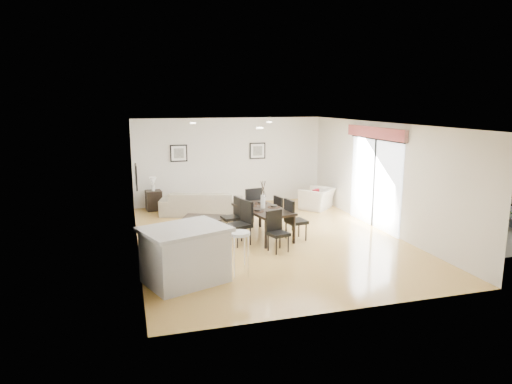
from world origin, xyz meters
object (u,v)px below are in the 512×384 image
object	(u,v)px
side_table	(154,200)
bar_stool	(240,238)
coffee_table	(204,224)
sofa	(202,203)
kitchen_island	(185,255)
dining_chair_wfar	(234,214)
dining_chair_foot	(252,205)
dining_chair_head	(276,229)
dining_table	(263,211)
dining_chair_wnear	(243,220)
dining_chair_efar	(281,211)
dining_chair_enear	(293,217)
armchair	(317,199)

from	to	relation	value
side_table	bar_stool	distance (m)	5.94
coffee_table	bar_stool	xyz separation A→B (m)	(0.15, -3.06, 0.53)
sofa	kitchen_island	distance (m)	5.01
dining_chair_wfar	dining_chair_foot	distance (m)	0.88
dining_chair_wfar	dining_chair_head	distance (m)	1.62
dining_chair_foot	kitchen_island	distance (m)	3.97
dining_table	dining_chair_foot	bearing A→B (deg)	76.87
sofa	dining_chair_wnear	xyz separation A→B (m)	(0.44, -3.01, 0.22)
dining_chair_efar	dining_chair_head	size ratio (longest dim) A/B	0.99
dining_chair_wnear	dining_chair_efar	distance (m)	1.46
dining_chair_wnear	bar_stool	xyz separation A→B (m)	(-0.54, -1.87, 0.17)
side_table	dining_chair_wfar	bearing A→B (deg)	-60.75
dining_table	dining_chair_efar	bearing A→B (deg)	21.84
dining_chair_efar	kitchen_island	bearing A→B (deg)	122.97
dining_chair_head	bar_stool	xyz separation A→B (m)	(-1.12, -1.20, 0.24)
dining_chair_enear	kitchen_island	xyz separation A→B (m)	(-2.75, -1.83, -0.03)
dining_chair_wfar	bar_stool	distance (m)	2.77
sofa	kitchen_island	bearing A→B (deg)	93.16
sofa	dining_chair_enear	distance (m)	3.47
sofa	dining_chair_wfar	distance (m)	2.22
dining_chair_wnear	dining_chair_head	distance (m)	0.89
bar_stool	dining_chair_head	bearing A→B (deg)	47.06
dining_chair_foot	bar_stool	bearing A→B (deg)	60.21
dining_chair_head	side_table	xyz separation A→B (m)	(-2.32, 4.60, -0.20)
dining_chair_head	bar_stool	world-z (taller)	dining_chair_head
armchair	coffee_table	bearing A→B (deg)	-19.74
dining_chair_wnear	kitchen_island	size ratio (longest dim) A/B	0.57
dining_chair_foot	coffee_table	distance (m)	1.38
dining_chair_wfar	sofa	bearing A→B (deg)	-177.93
dining_chair_enear	coffee_table	bearing A→B (deg)	49.40
sofa	dining_chair_wfar	size ratio (longest dim) A/B	2.54
dining_chair_efar	bar_stool	size ratio (longest dim) A/B	1.03
sofa	dining_chair_foot	xyz separation A→B (m)	(1.06, -1.56, 0.22)
dining_chair_wnear	dining_chair_enear	distance (m)	1.20
dining_chair_efar	side_table	size ratio (longest dim) A/B	1.48
armchair	dining_chair_efar	world-z (taller)	dining_chair_efar
kitchen_island	bar_stool	distance (m)	1.03
armchair	side_table	world-z (taller)	armchair
dining_chair_wfar	armchair	bearing A→B (deg)	112.85
armchair	dining_table	bearing A→B (deg)	1.53
dining_chair_enear	dining_chair_efar	world-z (taller)	dining_chair_enear
dining_chair_head	dining_chair_foot	bearing A→B (deg)	73.04
dining_chair_efar	side_table	distance (m)	4.30
dining_chair_wfar	bar_stool	size ratio (longest dim) A/B	1.08
armchair	dining_chair_head	world-z (taller)	dining_chair_head
dining_chair_foot	dining_chair_wfar	bearing A→B (deg)	34.03
dining_chair_efar	side_table	bearing A→B (deg)	32.11
dining_chair_head	kitchen_island	world-z (taller)	kitchen_island
dining_chair_enear	kitchen_island	bearing A→B (deg)	116.11
dining_chair_wnear	side_table	distance (m)	4.30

